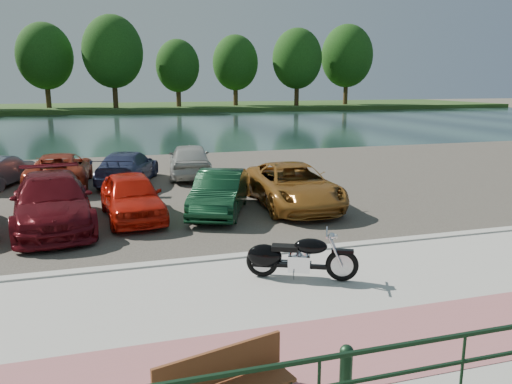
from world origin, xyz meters
TOP-DOWN VIEW (x-y plane):
  - ground at (0.00, 0.00)m, footprint 200.00×200.00m
  - promenade at (0.00, -1.00)m, footprint 60.00×6.00m
  - pink_path at (0.00, -2.50)m, footprint 60.00×2.00m
  - kerb at (0.00, 2.00)m, footprint 60.00×0.30m
  - parking_lot at (0.00, 11.00)m, footprint 60.00×18.00m
  - river at (0.00, 40.00)m, footprint 120.00×40.00m
  - far_bank at (0.00, 72.00)m, footprint 120.00×24.00m
  - railing at (0.00, -4.00)m, footprint 24.04×0.05m
  - bollards at (-1.67, -3.70)m, footprint 10.68×0.18m
  - far_trees at (4.36, 65.79)m, footprint 70.25×10.68m
  - motorcycle at (-0.71, 0.40)m, footprint 2.19×1.19m
  - park_bench at (-2.98, -3.30)m, footprint 1.86×0.89m
  - car_3 at (-5.85, 6.07)m, footprint 2.70×5.40m
  - car_4 at (-3.63, 6.41)m, footprint 2.02×4.20m
  - car_5 at (-0.94, 6.27)m, footprint 2.79×4.27m
  - car_6 at (1.59, 6.44)m, footprint 2.53×5.17m
  - car_10 at (-6.12, 12.14)m, footprint 2.39×4.90m
  - car_11 at (-3.53, 12.07)m, footprint 3.07×4.90m
  - car_12 at (-0.86, 12.73)m, footprint 2.26×4.56m

SIDE VIEW (x-z plane):
  - ground at x=0.00m, z-range 0.00..0.00m
  - river at x=0.00m, z-range 0.00..0.00m
  - parking_lot at x=0.00m, z-range 0.00..0.04m
  - promenade at x=0.00m, z-range 0.00..0.10m
  - kerb at x=0.00m, z-range 0.00..0.14m
  - pink_path at x=0.00m, z-range 0.10..0.11m
  - far_bank at x=0.00m, z-range 0.00..0.60m
  - park_bench at x=-2.98m, z-range 0.07..0.79m
  - bollards at x=-1.67m, z-range 0.14..0.95m
  - motorcycle at x=-0.71m, z-range 0.04..1.09m
  - car_11 at x=-3.53m, z-range 0.04..1.36m
  - car_5 at x=-0.94m, z-range 0.04..1.37m
  - car_10 at x=-6.12m, z-range 0.04..1.38m
  - car_4 at x=-3.63m, z-range 0.04..1.42m
  - car_6 at x=1.59m, z-range 0.04..1.45m
  - railing at x=0.00m, z-range 0.33..1.24m
  - car_12 at x=-0.86m, z-range 0.04..1.54m
  - car_3 at x=-5.85m, z-range 0.04..1.55m
  - far_trees at x=4.36m, z-range 1.23..13.75m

